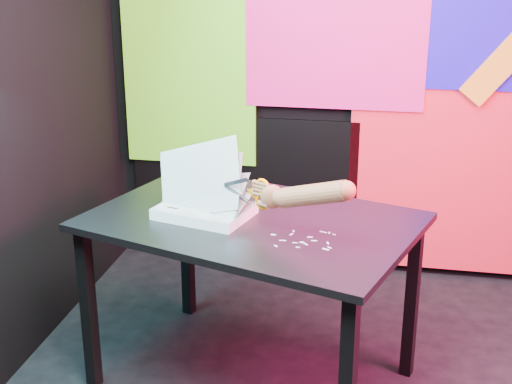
# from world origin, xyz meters

# --- Properties ---
(room) EXTENTS (3.01, 3.01, 2.71)m
(room) POSITION_xyz_m (0.00, 0.00, 1.35)
(room) COLOR black
(room) RESTS_ON ground
(backdrop) EXTENTS (2.88, 0.05, 2.08)m
(backdrop) POSITION_xyz_m (0.06, 1.46, 0.96)
(backdrop) COLOR red
(backdrop) RESTS_ON ground
(work_table) EXTENTS (1.47, 1.20, 0.75)m
(work_table) POSITION_xyz_m (-0.46, 0.28, 0.67)
(work_table) COLOR black
(work_table) RESTS_ON ground
(printout_stack) EXTENTS (0.43, 0.35, 0.34)m
(printout_stack) POSITION_xyz_m (-0.66, 0.27, 0.78)
(printout_stack) COLOR white
(printout_stack) RESTS_ON work_table
(scissors) EXTENTS (0.20, 0.10, 0.13)m
(scissors) POSITION_xyz_m (-0.42, 0.18, 0.89)
(scissors) COLOR #AAAEB9
(scissors) RESTS_ON printout_stack
(hand_forearm) EXTENTS (0.40, 0.22, 0.17)m
(hand_forearm) POSITION_xyz_m (-0.23, 0.09, 0.93)
(hand_forearm) COLOR brown
(hand_forearm) RESTS_ON work_table
(paper_clippings) EXTENTS (0.24, 0.18, 0.00)m
(paper_clippings) POSITION_xyz_m (-0.22, 0.10, 0.75)
(paper_clippings) COLOR silver
(paper_clippings) RESTS_ON work_table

